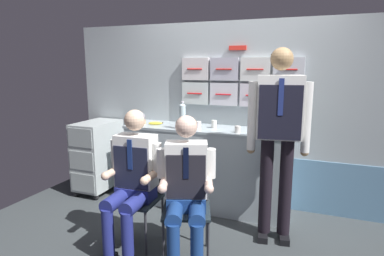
# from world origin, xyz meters

# --- Properties ---
(galley_bulkhead) EXTENTS (4.20, 0.14, 2.15)m
(galley_bulkhead) POSITION_xyz_m (0.01, 1.37, 1.06)
(galley_bulkhead) COLOR #A5AFB3
(galley_bulkhead) RESTS_ON ground
(galley_counter) EXTENTS (1.89, 0.53, 0.94)m
(galley_counter) POSITION_xyz_m (-0.24, 1.09, 0.47)
(galley_counter) COLOR #B1C0C7
(galley_counter) RESTS_ON ground
(service_trolley) EXTENTS (0.40, 0.65, 0.93)m
(service_trolley) POSITION_xyz_m (-1.70, 1.00, 0.50)
(service_trolley) COLOR black
(service_trolley) RESTS_ON ground
(folding_chair_left) EXTENTS (0.42, 0.42, 0.85)m
(folding_chair_left) POSITION_xyz_m (-0.54, 0.12, 0.52)
(folding_chair_left) COLOR #2D2D33
(folding_chair_left) RESTS_ON ground
(crew_member_left) EXTENTS (0.50, 0.62, 1.27)m
(crew_member_left) POSITION_xyz_m (-0.53, -0.04, 0.70)
(crew_member_left) COLOR black
(crew_member_left) RESTS_ON ground
(folding_chair_center) EXTENTS (0.52, 0.52, 0.85)m
(folding_chair_center) POSITION_xyz_m (-0.06, 0.08, 0.52)
(folding_chair_center) COLOR #2D2D33
(folding_chair_center) RESTS_ON ground
(crew_member_center) EXTENTS (0.53, 0.66, 1.25)m
(crew_member_center) POSITION_xyz_m (0.00, -0.07, 0.69)
(crew_member_center) COLOR black
(crew_member_center) RESTS_ON ground
(crew_member_standing) EXTENTS (0.55, 0.32, 1.81)m
(crew_member_standing) POSITION_xyz_m (0.63, 0.61, 1.10)
(crew_member_standing) COLOR black
(crew_member_standing) RESTS_ON ground
(water_bottle_tall) EXTENTS (0.07, 0.07, 0.31)m
(water_bottle_tall) POSITION_xyz_m (-0.45, 0.91, 1.09)
(water_bottle_tall) COLOR silver
(water_bottle_tall) RESTS_ON galley_counter
(water_bottle_short) EXTENTS (0.07, 0.07, 0.27)m
(water_bottle_short) POSITION_xyz_m (0.60, 1.20, 1.07)
(water_bottle_short) COLOR #499D53
(water_bottle_short) RESTS_ON galley_counter
(coffee_cup_spare) EXTENTS (0.06, 0.06, 0.07)m
(coffee_cup_spare) POSITION_xyz_m (0.17, 0.95, 0.98)
(coffee_cup_spare) COLOR silver
(coffee_cup_spare) RESTS_ON galley_counter
(coffee_cup_white) EXTENTS (0.07, 0.07, 0.06)m
(coffee_cup_white) POSITION_xyz_m (-1.03, 1.04, 0.98)
(coffee_cup_white) COLOR tan
(coffee_cup_white) RESTS_ON galley_counter
(paper_cup_blue) EXTENTS (0.06, 0.06, 0.08)m
(paper_cup_blue) POSITION_xyz_m (-0.31, 1.04, 0.99)
(paper_cup_blue) COLOR silver
(paper_cup_blue) RESTS_ON galley_counter
(paper_cup_tan) EXTENTS (0.06, 0.06, 0.09)m
(paper_cup_tan) POSITION_xyz_m (-0.14, 1.11, 0.99)
(paper_cup_tan) COLOR silver
(paper_cup_tan) RESTS_ON galley_counter
(snack_banana) EXTENTS (0.17, 0.10, 0.04)m
(snack_banana) POSITION_xyz_m (-0.86, 1.04, 0.96)
(snack_banana) COLOR yellow
(snack_banana) RESTS_ON galley_counter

